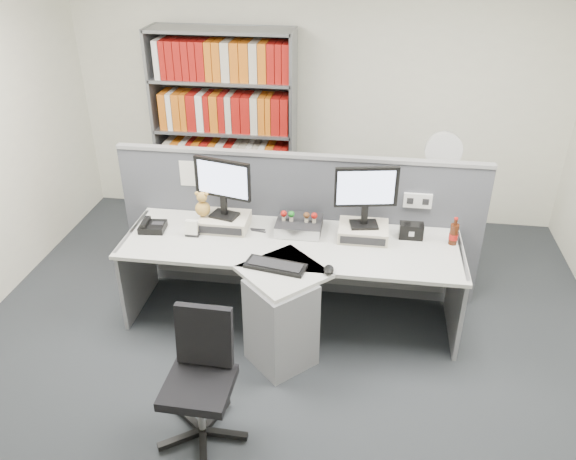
% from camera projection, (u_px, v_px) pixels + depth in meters
% --- Properties ---
extents(ground, '(5.50, 5.50, 0.00)m').
position_uv_depth(ground, '(275.00, 388.00, 4.02)').
color(ground, '#303439').
rests_on(ground, ground).
extents(room_shell, '(5.04, 5.54, 2.72)m').
position_uv_depth(room_shell, '(271.00, 149.00, 3.15)').
color(room_shell, white).
rests_on(room_shell, ground).
extents(partition, '(3.00, 0.08, 1.27)m').
position_uv_depth(partition, '(299.00, 224.00, 4.79)').
color(partition, '#4E5058').
rests_on(partition, ground).
extents(desk, '(2.60, 1.20, 0.72)m').
position_uv_depth(desk, '(287.00, 287.00, 4.31)').
color(desk, beige).
rests_on(desk, ground).
extents(monitor_riser_left, '(0.38, 0.31, 0.10)m').
position_uv_depth(monitor_riser_left, '(225.00, 222.00, 4.56)').
color(monitor_riser_left, beige).
rests_on(monitor_riser_left, desk).
extents(monitor_riser_right, '(0.38, 0.31, 0.10)m').
position_uv_depth(monitor_riser_right, '(363.00, 231.00, 4.42)').
color(monitor_riser_right, beige).
rests_on(monitor_riser_right, desk).
extents(monitor_left, '(0.46, 0.20, 0.48)m').
position_uv_depth(monitor_left, '(223.00, 183.00, 4.40)').
color(monitor_left, black).
rests_on(monitor_left, monitor_riser_left).
extents(monitor_right, '(0.47, 0.19, 0.49)m').
position_uv_depth(monitor_right, '(366.00, 192.00, 4.26)').
color(monitor_right, black).
rests_on(monitor_right, monitor_riser_right).
extents(desktop_pc, '(0.35, 0.32, 0.09)m').
position_uv_depth(desktop_pc, '(299.00, 226.00, 4.51)').
color(desktop_pc, black).
rests_on(desktop_pc, desk).
extents(figurines, '(0.29, 0.05, 0.09)m').
position_uv_depth(figurines, '(299.00, 216.00, 4.45)').
color(figurines, beige).
rests_on(figurines, desktop_pc).
extents(keyboard, '(0.46, 0.24, 0.03)m').
position_uv_depth(keyboard, '(276.00, 266.00, 4.06)').
color(keyboard, black).
rests_on(keyboard, desk).
extents(mouse, '(0.07, 0.12, 0.04)m').
position_uv_depth(mouse, '(329.00, 270.00, 4.00)').
color(mouse, black).
rests_on(mouse, desk).
extents(desk_phone, '(0.21, 0.20, 0.08)m').
position_uv_depth(desk_phone, '(152.00, 226.00, 4.53)').
color(desk_phone, black).
rests_on(desk_phone, desk).
extents(desk_calendar, '(0.11, 0.08, 0.13)m').
position_uv_depth(desk_calendar, '(192.00, 229.00, 4.45)').
color(desk_calendar, black).
rests_on(desk_calendar, desk).
extents(plush_toy, '(0.12, 0.12, 0.21)m').
position_uv_depth(plush_toy, '(202.00, 205.00, 4.51)').
color(plush_toy, '#BE903F').
rests_on(plush_toy, monitor_riser_left).
extents(speaker, '(0.18, 0.10, 0.12)m').
position_uv_depth(speaker, '(411.00, 231.00, 4.41)').
color(speaker, black).
rests_on(speaker, desk).
extents(cola_bottle, '(0.07, 0.07, 0.22)m').
position_uv_depth(cola_bottle, '(454.00, 234.00, 4.32)').
color(cola_bottle, '#3F190A').
rests_on(cola_bottle, desk).
extents(shelving_unit, '(1.41, 0.40, 2.00)m').
position_uv_depth(shelving_unit, '(225.00, 134.00, 5.77)').
color(shelving_unit, slate).
rests_on(shelving_unit, ground).
extents(filing_cabinet, '(0.45, 0.61, 0.70)m').
position_uv_depth(filing_cabinet, '(433.00, 223.00, 5.43)').
color(filing_cabinet, slate).
rests_on(filing_cabinet, ground).
extents(desk_fan, '(0.33, 0.20, 0.56)m').
position_uv_depth(desk_fan, '(443.00, 154.00, 5.08)').
color(desk_fan, white).
rests_on(desk_fan, filing_cabinet).
extents(office_chair, '(0.55, 0.57, 0.86)m').
position_uv_depth(office_chair, '(201.00, 374.00, 3.50)').
color(office_chair, silver).
rests_on(office_chair, ground).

